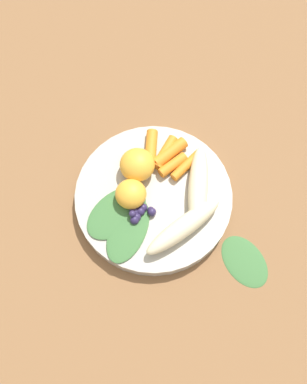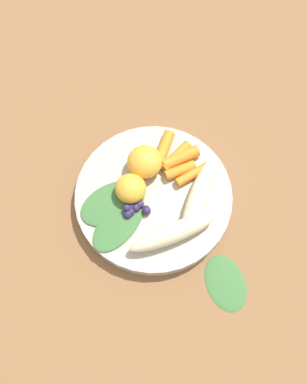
% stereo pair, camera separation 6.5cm
% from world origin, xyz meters
% --- Properties ---
extents(ground_plane, '(2.40, 2.40, 0.00)m').
position_xyz_m(ground_plane, '(0.00, 0.00, 0.00)').
color(ground_plane, brown).
extents(bowl, '(0.24, 0.24, 0.02)m').
position_xyz_m(bowl, '(0.00, 0.00, 0.01)').
color(bowl, '#B2AD9E').
rests_on(bowl, ground_plane).
extents(banana_peeled_left, '(0.13, 0.09, 0.03)m').
position_xyz_m(banana_peeled_left, '(0.04, -0.05, 0.04)').
color(banana_peeled_left, beige).
rests_on(banana_peeled_left, bowl).
extents(banana_peeled_right, '(0.13, 0.07, 0.03)m').
position_xyz_m(banana_peeled_right, '(-0.02, -0.07, 0.04)').
color(banana_peeled_right, beige).
rests_on(banana_peeled_right, bowl).
extents(orange_segment_near, '(0.05, 0.05, 0.03)m').
position_xyz_m(orange_segment_near, '(-0.02, 0.02, 0.04)').
color(orange_segment_near, '#F4A833').
rests_on(orange_segment_near, bowl).
extents(orange_segment_far, '(0.05, 0.05, 0.04)m').
position_xyz_m(orange_segment_far, '(0.02, 0.04, 0.04)').
color(orange_segment_far, '#F4A833').
rests_on(orange_segment_far, bowl).
extents(carrot_front, '(0.06, 0.03, 0.01)m').
position_xyz_m(carrot_front, '(0.07, -0.02, 0.03)').
color(carrot_front, orange).
rests_on(carrot_front, bowl).
extents(carrot_mid_left, '(0.05, 0.03, 0.02)m').
position_xyz_m(carrot_mid_left, '(0.06, -0.00, 0.03)').
color(carrot_mid_left, orange).
rests_on(carrot_mid_left, bowl).
extents(carrot_mid_right, '(0.06, 0.03, 0.02)m').
position_xyz_m(carrot_mid_right, '(0.07, 0.01, 0.03)').
color(carrot_mid_right, orange).
rests_on(carrot_mid_right, bowl).
extents(carrot_rear, '(0.06, 0.02, 0.02)m').
position_xyz_m(carrot_rear, '(0.07, 0.02, 0.03)').
color(carrot_rear, orange).
rests_on(carrot_rear, bowl).
extents(carrot_small, '(0.06, 0.05, 0.02)m').
position_xyz_m(carrot_small, '(0.06, 0.04, 0.03)').
color(carrot_small, orange).
rests_on(carrot_small, bowl).
extents(blueberry_pile, '(0.04, 0.04, 0.02)m').
position_xyz_m(blueberry_pile, '(-0.04, 0.00, 0.03)').
color(blueberry_pile, '#2D234C').
rests_on(blueberry_pile, bowl).
extents(coconut_shred_patch, '(0.04, 0.04, 0.00)m').
position_xyz_m(coconut_shred_patch, '(-0.03, 0.03, 0.02)').
color(coconut_shred_patch, white).
rests_on(coconut_shred_patch, bowl).
extents(kale_leaf_left, '(0.12, 0.09, 0.00)m').
position_xyz_m(kale_leaf_left, '(-0.06, 0.03, 0.02)').
color(kale_leaf_left, '#3D7038').
rests_on(kale_leaf_left, bowl).
extents(kale_leaf_right, '(0.11, 0.07, 0.00)m').
position_xyz_m(kale_leaf_right, '(-0.07, 0.00, 0.02)').
color(kale_leaf_right, '#3D7038').
rests_on(kale_leaf_right, bowl).
extents(kale_leaf_stray, '(0.09, 0.10, 0.01)m').
position_xyz_m(kale_leaf_stray, '(-0.01, -0.17, 0.00)').
color(kale_leaf_stray, '#3D7038').
rests_on(kale_leaf_stray, ground_plane).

